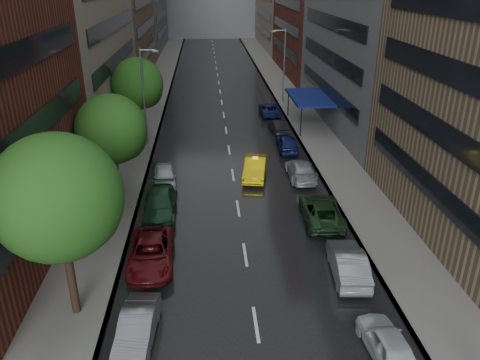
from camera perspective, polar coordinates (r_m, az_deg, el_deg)
name	(u,v)px	position (r m, az deg, el deg)	size (l,w,h in m)	color
road	(221,95)	(65.14, -2.38, 10.33)	(14.00, 140.00, 0.01)	black
sidewalk_left	(154,96)	(65.47, -10.40, 10.10)	(4.00, 140.00, 0.15)	gray
sidewalk_right	(286,93)	(66.03, 5.58, 10.48)	(4.00, 140.00, 0.15)	gray
tree_near	(57,198)	(21.77, -21.38, -2.04)	(5.74, 5.74, 9.14)	#382619
tree_mid	(111,130)	(33.55, -15.41, 5.95)	(4.91, 4.91, 7.82)	#382619
tree_far	(137,84)	(47.12, -12.41, 11.37)	(4.99, 4.99, 7.96)	#382619
taxi	(255,168)	(37.84, 1.85, 1.49)	(1.67, 4.79, 1.58)	yellow
parked_cars_left	(156,227)	(29.68, -10.25, -5.63)	(2.71, 21.47, 1.56)	slate
parked_cars_right	(301,170)	(37.85, 7.42, 1.20)	(2.74, 42.55, 1.58)	silver
street_lamp_left	(144,95)	(44.89, -11.59, 10.11)	(1.74, 0.22, 9.00)	gray
street_lamp_right	(284,64)	(60.02, 5.33, 13.85)	(1.74, 0.22, 9.00)	gray
awning	(310,98)	(51.00, 8.48, 9.91)	(4.00, 8.00, 3.12)	navy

